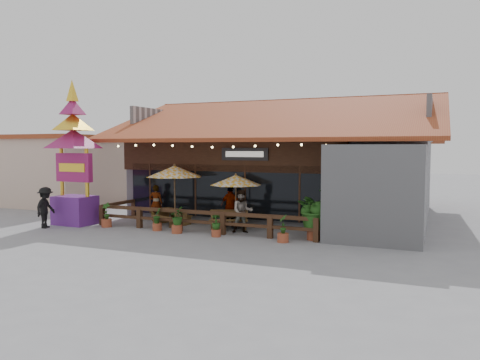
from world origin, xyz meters
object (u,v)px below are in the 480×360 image
at_px(umbrella_left, 175,172).
at_px(picnic_table_right, 229,216).
at_px(umbrella_right, 236,180).
at_px(picnic_table_left, 172,214).
at_px(pedestrian, 45,208).
at_px(tropical_plant, 314,210).
at_px(thai_sign_tower, 73,143).

xyz_separation_m(umbrella_left, picnic_table_right, (2.75, -0.10, -1.87)).
relative_size(umbrella_right, picnic_table_left, 1.45).
height_order(umbrella_left, picnic_table_left, umbrella_left).
relative_size(picnic_table_right, pedestrian, 1.14).
relative_size(umbrella_left, picnic_table_left, 1.52).
bearing_deg(picnic_table_right, picnic_table_left, -179.24).
bearing_deg(umbrella_right, picnic_table_left, -175.80).
distance_m(picnic_table_right, pedestrian, 7.97).
distance_m(picnic_table_left, tropical_plant, 6.88).
bearing_deg(umbrella_left, umbrella_right, 1.58).
height_order(thai_sign_tower, tropical_plant, thai_sign_tower).
bearing_deg(picnic_table_right, thai_sign_tower, -166.55).
bearing_deg(umbrella_left, thai_sign_tower, -157.18).
distance_m(umbrella_right, picnic_table_left, 3.46).
bearing_deg(pedestrian, umbrella_left, -68.76).
height_order(picnic_table_left, tropical_plant, tropical_plant).
bearing_deg(umbrella_right, thai_sign_tower, -165.57).
xyz_separation_m(umbrella_right, thai_sign_tower, (-7.17, -1.85, 1.62)).
bearing_deg(tropical_plant, umbrella_right, 162.92).
distance_m(umbrella_left, tropical_plant, 6.91).
distance_m(umbrella_left, umbrella_right, 3.00).
bearing_deg(picnic_table_right, umbrella_left, 177.82).
bearing_deg(thai_sign_tower, umbrella_right, 14.43).
distance_m(umbrella_right, tropical_plant, 4.01).
distance_m(umbrella_right, thai_sign_tower, 7.58).
height_order(tropical_plant, pedestrian, tropical_plant).
bearing_deg(tropical_plant, picnic_table_left, 172.27).
xyz_separation_m(thai_sign_tower, tropical_plant, (10.90, 0.70, -2.57)).
distance_m(umbrella_right, picnic_table_right, 1.58).
relative_size(umbrella_right, tropical_plant, 1.32).
bearing_deg(umbrella_right, picnic_table_right, -142.02).
bearing_deg(umbrella_left, tropical_plant, -9.00).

